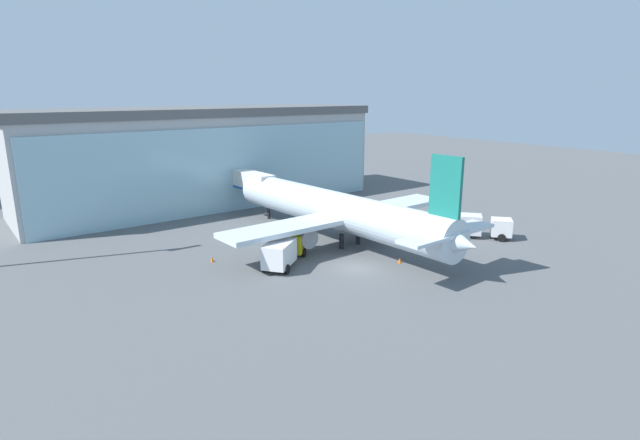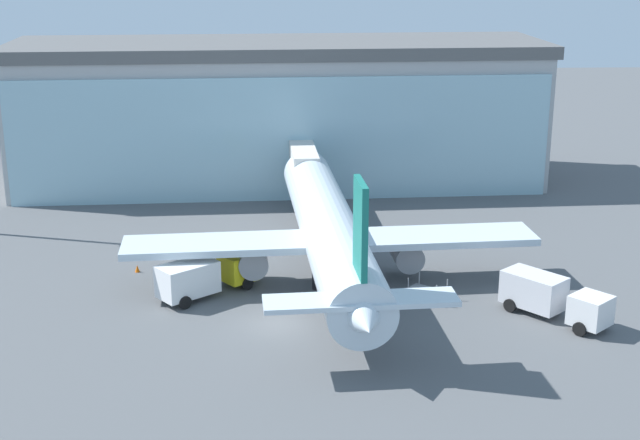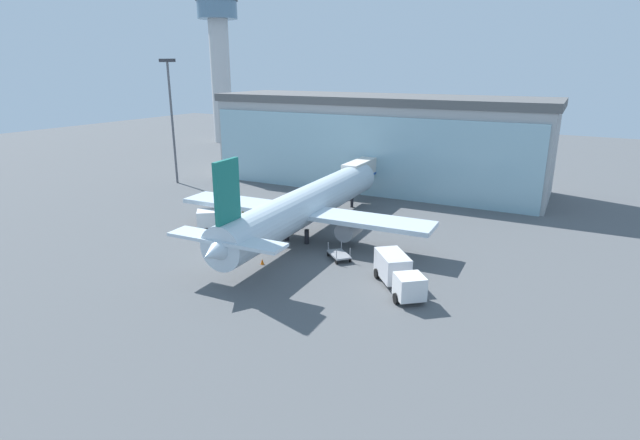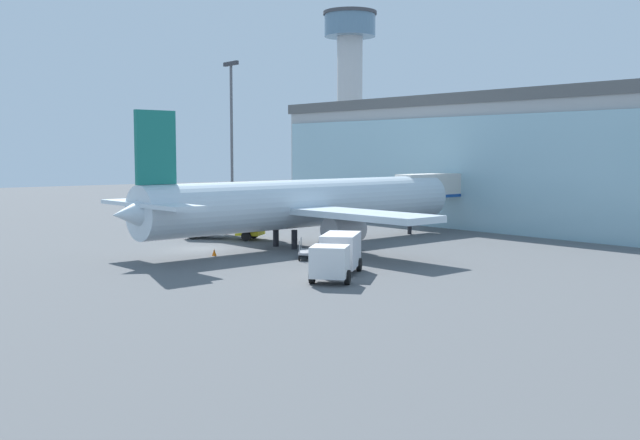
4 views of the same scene
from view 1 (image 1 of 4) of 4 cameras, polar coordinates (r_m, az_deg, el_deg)
ground at (r=47.97m, az=4.19°, el=-5.52°), size 240.00×240.00×0.00m
terminal_building at (r=76.89m, az=-13.09°, el=7.14°), size 53.26×17.49×14.18m
jet_bridge at (r=69.95m, az=-8.50°, el=4.48°), size 2.86×11.76×5.84m
airplane at (r=55.14m, az=2.02°, el=1.05°), size 29.56×36.10×11.06m
catering_truck at (r=48.52m, az=-4.13°, el=-3.46°), size 7.05×6.31×2.65m
fuel_truck at (r=60.13m, az=17.34°, el=-0.56°), size 6.47×6.93×2.65m
baggage_cart at (r=57.01m, az=9.88°, el=-1.92°), size 3.17×3.02×1.50m
safety_cone_nose at (r=49.82m, az=9.11°, el=-4.57°), size 0.36×0.36×0.55m
safety_cone_wingtip at (r=50.65m, az=-12.23°, el=-4.40°), size 0.36×0.36×0.55m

